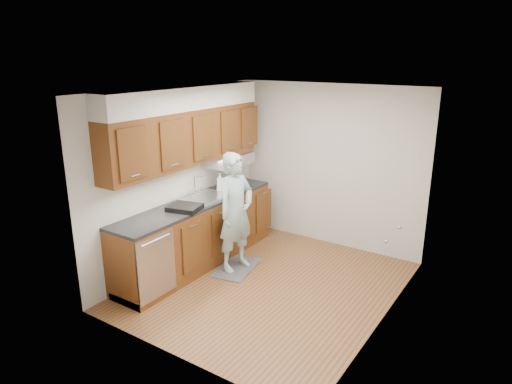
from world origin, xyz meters
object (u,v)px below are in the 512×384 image
Objects in this scene: person at (236,204)px; soap_bottle_b at (227,185)px; soap_bottle_a at (220,182)px; dish_rack at (185,207)px; soap_bottle_c at (242,180)px; soda_can at (240,188)px; steel_can at (231,188)px.

person is 0.69m from soap_bottle_b.
dish_rack is (0.11, -0.91, -0.12)m from soap_bottle_a.
soap_bottle_c is at bearing 38.52° from person.
dish_rack is (-0.14, -1.08, -0.02)m from soda_can.
steel_can is at bearing 27.04° from soap_bottle_a.
soap_bottle_a reaches higher than soap_bottle_b.
steel_can is (0.15, 0.08, -0.08)m from soap_bottle_a.
soap_bottle_a is 0.73× the size of dish_rack.
person is 14.02× the size of steel_can.
soap_bottle_b is 0.46× the size of dish_rack.
soap_bottle_b is at bearing 79.42° from dish_rack.
soap_bottle_b is at bearing 56.55° from soap_bottle_a.
soap_bottle_c is 0.45× the size of dish_rack.
person is 17.36× the size of soda_can.
dish_rack is at bearing -88.81° from soap_bottle_c.
soap_bottle_a is 1.59× the size of soap_bottle_b.
soap_bottle_c reaches higher than steel_can.
steel_can reaches higher than soda_can.
soap_bottle_a is 2.23× the size of steel_can.
soap_bottle_a is at bearing -152.96° from steel_can.
dish_rack is at bearing -97.16° from soda_can.
soap_bottle_c is (0.08, 0.45, -0.06)m from soap_bottle_a.
person is 0.69m from dish_rack.
dish_rack is (-0.45, -0.52, 0.02)m from person.
soap_bottle_a is 0.31m from soda_can.
steel_can is at bearing -79.92° from soap_bottle_c.
steel_can is at bearing -136.19° from soda_can.
soap_bottle_a reaches higher than steel_can.
soap_bottle_b is (-0.51, 0.47, 0.08)m from person.
soap_bottle_b reaches higher than dish_rack.
steel_can is 0.99m from dish_rack.
soap_bottle_a is 0.92m from dish_rack.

